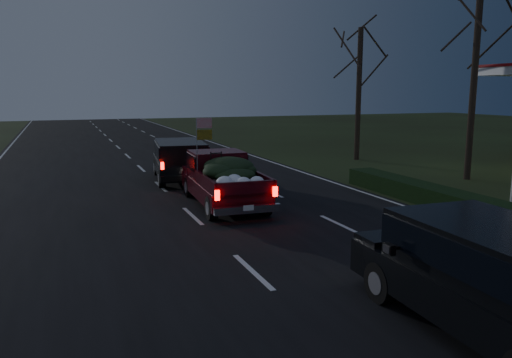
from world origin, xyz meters
name	(u,v)px	position (x,y,z in m)	size (l,w,h in m)	color
ground	(253,272)	(0.00, 0.00, 0.00)	(120.00, 120.00, 0.00)	black
road_asphalt	(253,272)	(0.00, 0.00, 0.01)	(14.00, 120.00, 0.02)	black
hedge_row	(447,200)	(7.80, 3.00, 0.30)	(1.00, 10.00, 0.60)	black
bare_tree_mid	(478,25)	(12.50, 7.00, 6.35)	(3.60, 3.60, 8.50)	black
bare_tree_far	(360,62)	(11.50, 14.00, 5.23)	(3.60, 3.60, 7.00)	black
pickup_truck	(223,176)	(1.33, 6.12, 0.96)	(2.12, 4.98, 2.57)	#3D0811
lead_suv	(180,157)	(1.04, 11.11, 1.02)	(2.51, 4.91, 1.35)	black
rear_suv	(503,272)	(2.42, -4.01, 1.07)	(2.34, 5.01, 1.42)	black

